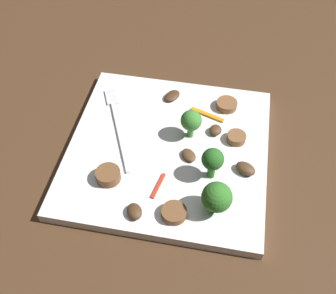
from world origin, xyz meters
name	(u,v)px	position (x,y,z in m)	size (l,w,h in m)	color
ground_plane	(168,154)	(0.00, 0.00, 0.00)	(1.40, 1.40, 0.00)	#422B19
plate	(168,150)	(0.00, 0.00, 0.01)	(0.30, 0.30, 0.02)	white
fork	(117,121)	(0.04, 0.09, 0.02)	(0.17, 0.09, 0.00)	silver
broccoli_floret_0	(217,197)	(-0.10, -0.08, 0.05)	(0.04, 0.04, 0.05)	#347525
broccoli_floret_1	(191,121)	(0.03, -0.03, 0.05)	(0.03, 0.03, 0.05)	#408630
broccoli_floret_2	(213,160)	(-0.04, -0.07, 0.05)	(0.03, 0.03, 0.05)	#296420
sausage_slice_0	(227,105)	(0.10, -0.08, 0.02)	(0.03, 0.03, 0.01)	brown
sausage_slice_1	(108,175)	(-0.07, 0.07, 0.02)	(0.04, 0.04, 0.02)	brown
sausage_slice_2	(236,138)	(0.03, -0.10, 0.02)	(0.03, 0.03, 0.01)	brown
sausage_slice_3	(174,213)	(-0.11, -0.03, 0.02)	(0.03, 0.03, 0.01)	brown
mushroom_0	(215,130)	(0.04, -0.07, 0.02)	(0.02, 0.02, 0.01)	#4C331E
mushroom_1	(134,211)	(-0.12, 0.02, 0.02)	(0.03, 0.02, 0.01)	#422B19
mushroom_2	(172,96)	(0.11, 0.01, 0.02)	(0.03, 0.02, 0.01)	#422B19
mushroom_3	(189,155)	(-0.01, -0.03, 0.02)	(0.03, 0.02, 0.01)	#4C331E
mushroom_4	(246,169)	(-0.02, -0.12, 0.02)	(0.03, 0.02, 0.01)	#4C331E
pepper_strip_0	(161,186)	(-0.07, 0.00, 0.02)	(0.04, 0.00, 0.00)	red
pepper_strip_1	(207,115)	(0.08, -0.05, 0.02)	(0.06, 0.01, 0.00)	orange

